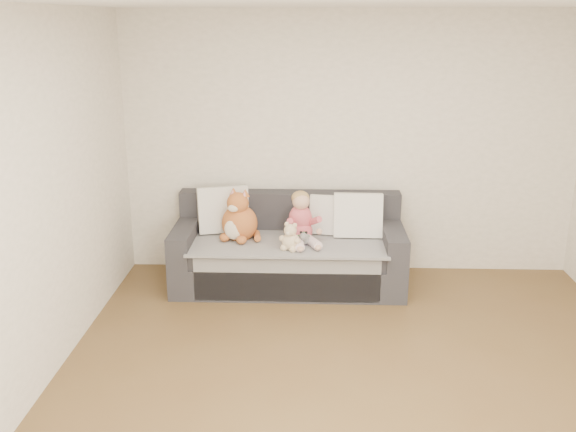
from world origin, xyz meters
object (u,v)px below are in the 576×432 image
(plush_cat, at_px, (239,220))
(sippy_cup, at_px, (304,238))
(sofa, at_px, (289,253))
(toddler, at_px, (302,220))
(teddy_bear, at_px, (290,239))

(plush_cat, bearing_deg, sippy_cup, 10.37)
(plush_cat, bearing_deg, sofa, 29.67)
(sofa, distance_m, toddler, 0.40)
(teddy_bear, height_order, sippy_cup, teddy_bear)
(toddler, height_order, plush_cat, plush_cat)
(sofa, bearing_deg, plush_cat, -172.74)
(teddy_bear, xyz_separation_m, sippy_cup, (0.12, 0.15, -0.04))
(toddler, distance_m, plush_cat, 0.60)
(plush_cat, relative_size, teddy_bear, 1.96)
(plush_cat, bearing_deg, teddy_bear, -7.07)
(teddy_bear, bearing_deg, plush_cat, 174.86)
(plush_cat, xyz_separation_m, teddy_bear, (0.50, -0.28, -0.08))
(teddy_bear, distance_m, sippy_cup, 0.20)
(sofa, xyz_separation_m, sippy_cup, (0.15, -0.19, 0.23))
(sippy_cup, bearing_deg, teddy_bear, -128.87)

